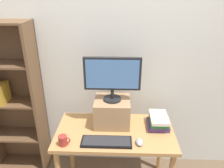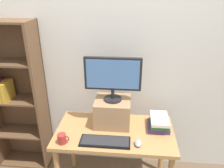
# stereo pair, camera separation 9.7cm
# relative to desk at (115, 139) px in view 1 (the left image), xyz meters

# --- Properties ---
(back_wall) EXTENTS (7.00, 0.08, 2.60)m
(back_wall) POSITION_rel_desk_xyz_m (0.00, 0.46, 0.68)
(back_wall) COLOR silver
(back_wall) RESTS_ON ground_plane
(desk) EXTENTS (1.12, 0.60, 0.72)m
(desk) POSITION_rel_desk_xyz_m (0.00, 0.00, 0.00)
(desk) COLOR #B7844C
(desk) RESTS_ON ground_plane
(bookshelf_unit) EXTENTS (0.61, 0.28, 1.69)m
(bookshelf_unit) POSITION_rel_desk_xyz_m (-1.12, 0.30, 0.24)
(bookshelf_unit) COLOR brown
(bookshelf_unit) RESTS_ON ground_plane
(riser_box) EXTENTS (0.34, 0.31, 0.26)m
(riser_box) POSITION_rel_desk_xyz_m (-0.03, 0.13, 0.23)
(riser_box) COLOR #A87F56
(riser_box) RESTS_ON desk
(computer_monitor) EXTENTS (0.52, 0.17, 0.43)m
(computer_monitor) POSITION_rel_desk_xyz_m (-0.03, 0.13, 0.61)
(computer_monitor) COLOR black
(computer_monitor) RESTS_ON riser_box
(keyboard) EXTENTS (0.44, 0.16, 0.02)m
(keyboard) POSITION_rel_desk_xyz_m (-0.07, -0.18, 0.11)
(keyboard) COLOR black
(keyboard) RESTS_ON desk
(computer_mouse) EXTENTS (0.06, 0.10, 0.04)m
(computer_mouse) POSITION_rel_desk_xyz_m (0.22, -0.18, 0.12)
(computer_mouse) COLOR #99999E
(computer_mouse) RESTS_ON desk
(book_stack) EXTENTS (0.20, 0.26, 0.12)m
(book_stack) POSITION_rel_desk_xyz_m (0.42, 0.08, 0.16)
(book_stack) COLOR #4C336B
(book_stack) RESTS_ON desk
(coffee_mug) EXTENTS (0.11, 0.08, 0.09)m
(coffee_mug) POSITION_rel_desk_xyz_m (-0.44, -0.22, 0.14)
(coffee_mug) COLOR #9E2D28
(coffee_mug) RESTS_ON desk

